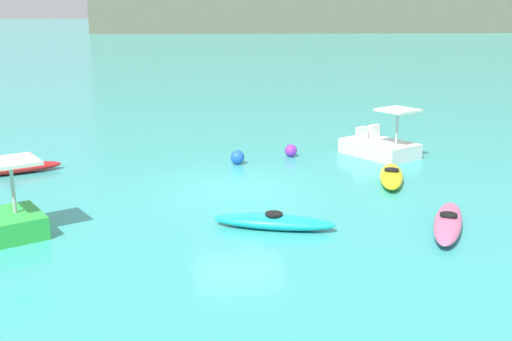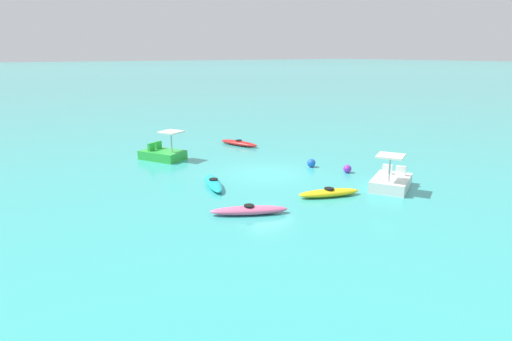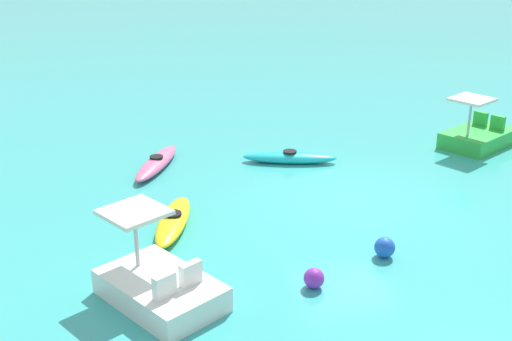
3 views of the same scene
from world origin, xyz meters
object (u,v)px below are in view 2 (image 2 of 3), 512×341
(kayak_cyan, at_px, (214,183))
(pedal_boat_green, at_px, (163,153))
(kayak_pink, at_px, (249,210))
(kayak_yellow, at_px, (329,193))
(pedal_boat_white, at_px, (391,181))
(buoy_purple, at_px, (347,169))
(kayak_red, at_px, (239,143))
(buoy_blue, at_px, (311,163))

(kayak_cyan, bearing_deg, pedal_boat_green, 179.58)
(kayak_pink, xyz_separation_m, kayak_yellow, (0.07, 3.96, 0.00))
(kayak_cyan, relative_size, kayak_yellow, 1.02)
(kayak_pink, distance_m, kayak_yellow, 3.96)
(kayak_pink, relative_size, pedal_boat_white, 1.02)
(kayak_cyan, relative_size, pedal_boat_white, 1.00)
(buoy_purple, bearing_deg, pedal_boat_green, -139.47)
(kayak_pink, distance_m, buoy_purple, 7.65)
(kayak_red, relative_size, pedal_boat_green, 1.08)
(buoy_blue, bearing_deg, kayak_red, -177.11)
(kayak_red, height_order, pedal_boat_white, pedal_boat_white)
(kayak_yellow, distance_m, buoy_purple, 4.08)
(pedal_boat_green, bearing_deg, kayak_pink, -3.31)
(pedal_boat_white, bearing_deg, pedal_boat_green, -149.20)
(pedal_boat_green, xyz_separation_m, buoy_purple, (7.88, 6.73, -0.13))
(kayak_yellow, relative_size, buoy_blue, 6.16)
(buoy_purple, bearing_deg, pedal_boat_white, -5.02)
(buoy_blue, bearing_deg, kayak_cyan, -87.67)
(kayak_cyan, height_order, kayak_yellow, same)
(kayak_pink, relative_size, buoy_purple, 7.01)
(pedal_boat_white, bearing_deg, kayak_pink, -96.04)
(pedal_boat_white, height_order, buoy_blue, pedal_boat_white)
(kayak_cyan, height_order, pedal_boat_white, pedal_boat_white)
(kayak_yellow, xyz_separation_m, buoy_purple, (-2.31, 3.36, 0.04))
(kayak_red, distance_m, pedal_boat_white, 11.77)
(kayak_red, height_order, kayak_yellow, same)
(kayak_pink, relative_size, pedal_boat_green, 1.02)
(pedal_boat_green, bearing_deg, buoy_blue, 44.73)
(kayak_red, relative_size, pedal_boat_white, 1.08)
(pedal_boat_white, xyz_separation_m, buoy_blue, (-4.86, -0.53, -0.11))
(kayak_yellow, distance_m, buoy_blue, 4.91)
(kayak_red, height_order, pedal_boat_green, pedal_boat_green)
(kayak_red, xyz_separation_m, kayak_cyan, (7.13, -5.64, 0.00))
(kayak_red, xyz_separation_m, buoy_blue, (6.88, 0.35, 0.06))
(kayak_yellow, relative_size, pedal_boat_white, 0.98)
(pedal_boat_white, relative_size, buoy_blue, 6.31)
(kayak_cyan, bearing_deg, kayak_red, 141.63)
(kayak_pink, relative_size, buoy_blue, 6.44)
(kayak_pink, height_order, pedal_boat_green, pedal_boat_green)
(pedal_boat_white, xyz_separation_m, pedal_boat_green, (-10.86, -6.47, 0.00))
(kayak_cyan, relative_size, pedal_boat_green, 1.00)
(kayak_cyan, distance_m, kayak_yellow, 5.21)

